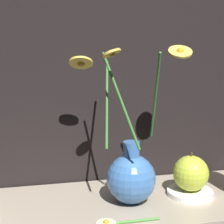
# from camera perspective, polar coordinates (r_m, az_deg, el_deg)

# --- Properties ---
(ground_plane) EXTENTS (6.00, 6.00, 0.00)m
(ground_plane) POSITION_cam_1_polar(r_m,az_deg,el_deg) (0.79, -1.18, -14.44)
(ground_plane) COLOR black
(shelf) EXTENTS (0.72, 0.25, 0.01)m
(shelf) POSITION_cam_1_polar(r_m,az_deg,el_deg) (0.79, -1.18, -14.04)
(shelf) COLOR tan
(shelf) RESTS_ON ground_plane
(vase_with_flowers) EXTENTS (0.24, 0.14, 0.32)m
(vase_with_flowers) POSITION_cam_1_polar(r_m,az_deg,el_deg) (0.77, 2.91, -9.35)
(vase_with_flowers) COLOR #3F72B7
(vase_with_flowers) RESTS_ON shelf
(saucer_plate) EXTENTS (0.10, 0.10, 0.01)m
(saucer_plate) POSITION_cam_1_polar(r_m,az_deg,el_deg) (0.83, 11.92, -12.00)
(saucer_plate) COLOR white
(saucer_plate) RESTS_ON shelf
(orange_fruit) EXTENTS (0.08, 0.08, 0.08)m
(orange_fruit) POSITION_cam_1_polar(r_m,az_deg,el_deg) (0.82, 12.04, -9.21)
(orange_fruit) COLOR #B7C638
(orange_fruit) RESTS_ON saucer_plate
(loose_daisy) EXTENTS (0.12, 0.04, 0.01)m
(loose_daisy) POSITION_cam_1_polar(r_m,az_deg,el_deg) (0.70, 0.28, -16.54)
(loose_daisy) COLOR #4C8E3D
(loose_daisy) RESTS_ON shelf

